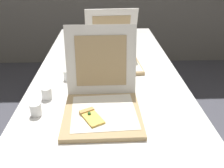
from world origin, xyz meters
The scene contains 7 objects.
table centered at (0.00, 0.66, 0.69)m, with size 0.93×2.41×0.74m.
pizza_box_front centered at (-0.04, 0.31, 0.79)m, with size 0.37×0.43×0.38m.
pizza_box_middle centered at (0.04, 0.90, 0.79)m, with size 0.39×0.39×0.37m.
cup_white_mid centered at (-0.24, 0.66, 0.77)m, with size 0.05×0.05×0.06m, color white.
cup_white_near_left centered at (-0.35, 0.29, 0.77)m, with size 0.05×0.05×0.06m, color white.
cup_white_far centered at (-0.24, 1.01, 0.77)m, with size 0.05×0.05×0.06m, color white.
cup_white_near_center centered at (-0.33, 0.44, 0.77)m, with size 0.05×0.05×0.06m, color white.
Camera 1 is at (-0.02, -0.67, 1.40)m, focal length 38.29 mm.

